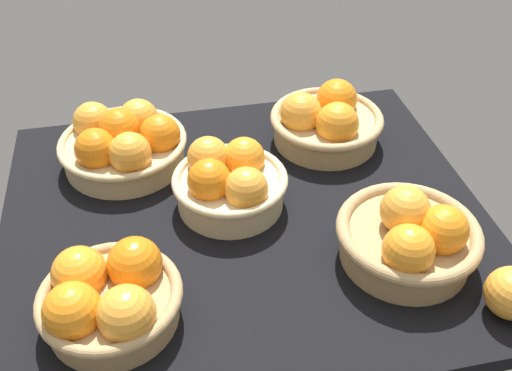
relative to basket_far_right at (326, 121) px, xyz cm
name	(u,v)px	position (x,y,z in cm)	size (l,w,h in cm)	color
market_tray	(246,222)	(-20.17, -19.15, -6.22)	(84.00, 72.00, 3.00)	black
basket_far_right	(326,121)	(0.00, 0.00, 0.00)	(22.73, 22.73, 11.28)	tan
basket_near_right	(410,237)	(3.05, -34.80, 0.32)	(22.80, 22.80, 12.85)	tan
basket_far_left	(123,143)	(-40.03, 0.66, 0.04)	(24.46, 24.46, 11.85)	tan
basket_center	(229,182)	(-22.34, -15.30, 0.20)	(20.33, 20.33, 11.15)	#D3BC8C
basket_near_left	(108,297)	(-43.37, -37.09, -0.08)	(20.73, 20.73, 10.68)	tan
loose_orange_front_gap	(512,293)	(13.43, -47.47, -0.81)	(7.82, 7.82, 7.82)	#F49E33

